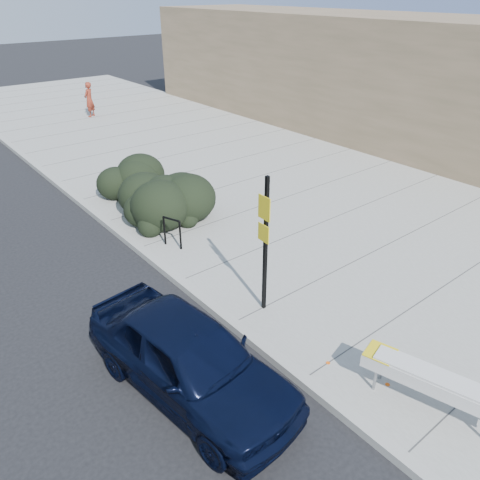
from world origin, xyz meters
The scene contains 10 objects.
ground centered at (0.00, 0.00, 0.00)m, with size 120.00×120.00×0.00m, color black.
sidewalk_near centered at (5.60, 5.00, 0.07)m, with size 11.20×50.00×0.15m, color gray.
curb_near centered at (0.00, 5.00, 0.08)m, with size 0.22×50.00×0.17m, color #9E9E99.
building_near centered at (14.00, 3.00, 2.65)m, with size 6.00×36.00×5.00m, color brown.
bench centered at (1.11, -3.71, 0.70)m, with size 1.06×2.37×0.70m.
bike_rack centered at (0.71, 3.50, 0.65)m, with size 0.23×0.54×0.83m.
sign_post centered at (0.78, 0.00, 1.82)m, with size 0.11×0.34×2.98m.
hedge centered at (1.50, 6.17, 0.90)m, with size 2.00×4.00×1.50m, color black.
sedan_navy centered at (-1.61, -0.82, 0.72)m, with size 1.71×4.24×1.44m, color black.
pedestrian centered at (4.81, 18.23, 1.02)m, with size 0.64×0.42×1.75m, color maroon.
Camera 1 is at (-4.68, -5.98, 6.20)m, focal length 35.00 mm.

